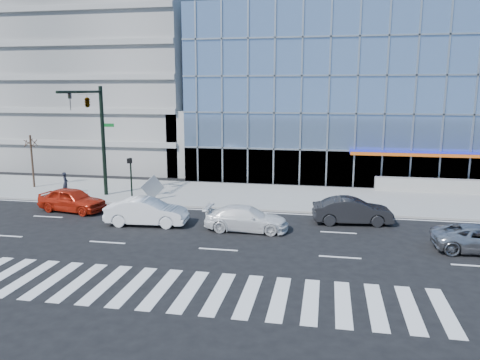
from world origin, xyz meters
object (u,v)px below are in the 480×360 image
(ped_signal_post, at_px, (131,172))
(white_suv, at_px, (246,218))
(street_tree_near, at_px, (31,142))
(dark_sedan, at_px, (352,211))
(red_sedan, at_px, (72,200))
(tilted_panel, at_px, (153,187))
(traffic_signal, at_px, (92,115))
(white_sedan, at_px, (147,212))
(pedestrian, at_px, (65,183))

(ped_signal_post, distance_m, white_suv, 10.90)
(street_tree_near, relative_size, dark_sedan, 0.90)
(red_sedan, relative_size, tilted_panel, 3.54)
(traffic_signal, distance_m, red_sedan, 6.18)
(white_sedan, xyz_separation_m, dark_sedan, (12.00, 2.53, -0.02))
(street_tree_near, xyz_separation_m, dark_sedan, (24.83, -5.46, -3.01))
(traffic_signal, xyz_separation_m, white_sedan, (5.82, -5.06, -5.37))
(white_suv, bearing_deg, tilted_panel, 54.53)
(white_sedan, relative_size, red_sedan, 1.05)
(street_tree_near, distance_m, dark_sedan, 25.60)
(white_suv, relative_size, red_sedan, 1.04)
(white_sedan, distance_m, red_sedan, 6.33)
(dark_sedan, relative_size, tilted_panel, 3.61)
(ped_signal_post, relative_size, white_sedan, 0.62)
(white_sedan, bearing_deg, traffic_signal, 44.71)
(traffic_signal, bearing_deg, white_suv, -23.21)
(street_tree_near, xyz_separation_m, red_sedan, (6.83, -5.96, -3.00))
(dark_sedan, bearing_deg, white_sedan, 95.43)
(street_tree_near, xyz_separation_m, white_suv, (18.83, -8.00, -3.09))
(dark_sedan, distance_m, red_sedan, 18.01)
(street_tree_near, bearing_deg, pedestrian, -24.89)
(traffic_signal, xyz_separation_m, red_sedan, (-0.18, -3.03, -5.38))
(ped_signal_post, relative_size, tilted_panel, 2.31)
(dark_sedan, height_order, pedestrian, pedestrian)
(white_suv, distance_m, pedestrian, 16.18)
(pedestrian, bearing_deg, red_sedan, -168.34)
(street_tree_near, relative_size, pedestrian, 2.56)
(ped_signal_post, relative_size, dark_sedan, 0.64)
(traffic_signal, distance_m, white_sedan, 9.40)
(traffic_signal, bearing_deg, red_sedan, -93.32)
(street_tree_near, distance_m, white_sedan, 15.40)
(ped_signal_post, height_order, dark_sedan, ped_signal_post)
(white_sedan, bearing_deg, street_tree_near, 53.76)
(white_sedan, bearing_deg, white_suv, -94.45)
(white_suv, xyz_separation_m, tilted_panel, (-7.72, 5.50, 0.37))
(ped_signal_post, relative_size, street_tree_near, 0.71)
(white_suv, bearing_deg, street_tree_near, 66.97)
(traffic_signal, distance_m, white_suv, 13.98)
(pedestrian, bearing_deg, tilted_panel, -119.09)
(ped_signal_post, height_order, pedestrian, ped_signal_post)
(traffic_signal, bearing_deg, ped_signal_post, 8.52)
(pedestrian, bearing_deg, street_tree_near, 41.53)
(white_suv, height_order, red_sedan, red_sedan)
(dark_sedan, bearing_deg, ped_signal_post, 72.81)
(pedestrian, bearing_deg, ped_signal_post, -121.22)
(street_tree_near, height_order, white_suv, street_tree_near)
(ped_signal_post, bearing_deg, street_tree_near, 164.94)
(white_suv, bearing_deg, red_sedan, 80.36)
(white_sedan, bearing_deg, ped_signal_post, 27.17)
(ped_signal_post, relative_size, white_suv, 0.63)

